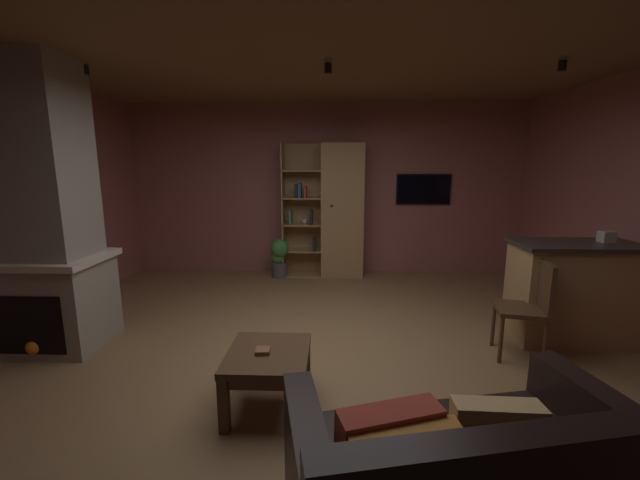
% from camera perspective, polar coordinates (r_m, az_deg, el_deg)
% --- Properties ---
extents(floor, '(6.28, 6.14, 0.02)m').
position_cam_1_polar(floor, '(3.85, -0.23, -16.86)').
color(floor, olive).
rests_on(floor, ground).
extents(wall_back, '(6.40, 0.06, 2.72)m').
position_cam_1_polar(wall_back, '(6.52, 0.87, 7.21)').
color(wall_back, '#9E5B56').
rests_on(wall_back, ground).
extents(ceiling, '(6.28, 6.14, 0.02)m').
position_cam_1_polar(ceiling, '(3.53, -0.26, 26.46)').
color(ceiling, brown).
extents(window_pane_back, '(0.58, 0.01, 0.81)m').
position_cam_1_polar(window_pane_back, '(6.49, -1.10, 7.25)').
color(window_pane_back, white).
extents(stone_fireplace, '(0.97, 0.82, 2.72)m').
position_cam_1_polar(stone_fireplace, '(4.57, -34.64, 2.01)').
color(stone_fireplace, gray).
rests_on(stone_fireplace, ground).
extents(bookshelf_cabinet, '(1.27, 0.41, 2.09)m').
position_cam_1_polar(bookshelf_cabinet, '(6.27, 2.39, 4.07)').
color(bookshelf_cabinet, '#A87F51').
rests_on(bookshelf_cabinet, ground).
extents(kitchen_bar_counter, '(1.48, 0.62, 1.02)m').
position_cam_1_polar(kitchen_bar_counter, '(4.85, 33.93, -6.21)').
color(kitchen_bar_counter, '#A87F51').
rests_on(kitchen_bar_counter, ground).
extents(tissue_box, '(0.12, 0.12, 0.11)m').
position_cam_1_polar(tissue_box, '(4.84, 35.80, 0.37)').
color(tissue_box, '#BFB299').
rests_on(tissue_box, kitchen_bar_counter).
extents(coffee_table, '(0.59, 0.66, 0.45)m').
position_cam_1_polar(coffee_table, '(3.06, -7.43, -17.04)').
color(coffee_table, '#4C331E').
rests_on(coffee_table, ground).
extents(table_book_0, '(0.11, 0.11, 0.03)m').
position_cam_1_polar(table_book_0, '(3.00, -8.19, -15.44)').
color(table_book_0, brown).
rests_on(table_book_0, coffee_table).
extents(dining_chair, '(0.49, 0.49, 0.92)m').
position_cam_1_polar(dining_chair, '(4.15, 27.89, -7.98)').
color(dining_chair, '#4C331E').
rests_on(dining_chair, ground).
extents(potted_floor_plant, '(0.29, 0.29, 0.62)m').
position_cam_1_polar(potted_floor_plant, '(6.31, -5.85, -2.34)').
color(potted_floor_plant, '#4C4C51').
rests_on(potted_floor_plant, ground).
extents(wall_mounted_tv, '(0.85, 0.06, 0.48)m').
position_cam_1_polar(wall_mounted_tv, '(6.61, 14.57, 7.05)').
color(wall_mounted_tv, black).
extents(track_light_spot_0, '(0.07, 0.07, 0.09)m').
position_cam_1_polar(track_light_spot_0, '(4.64, -30.59, 20.24)').
color(track_light_spot_0, black).
extents(track_light_spot_1, '(0.07, 0.07, 0.09)m').
position_cam_1_polar(track_light_spot_1, '(4.02, 1.17, 23.37)').
color(track_light_spot_1, black).
extents(track_light_spot_2, '(0.07, 0.07, 0.09)m').
position_cam_1_polar(track_light_spot_2, '(4.50, 31.38, 20.52)').
color(track_light_spot_2, black).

